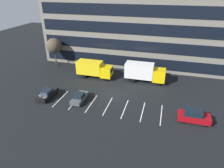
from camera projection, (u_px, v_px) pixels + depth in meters
name	position (u px, v px, depth m)	size (l,w,h in m)	color
ground_plane	(114.00, 95.00, 34.85)	(120.00, 120.00, 0.00)	black
office_building	(134.00, 25.00, 46.19)	(41.89, 11.76, 18.00)	slate
lot_markings	(108.00, 106.00, 31.60)	(16.94, 5.40, 0.01)	silver
box_truck_yellow_all	(94.00, 69.00, 40.58)	(7.42, 2.46, 3.44)	yellow
box_truck_yellow	(144.00, 72.00, 38.78)	(7.96, 2.63, 3.69)	yellow
sedan_black	(47.00, 94.00, 33.72)	(1.82, 4.35, 1.56)	black
sedan_charcoal	(79.00, 97.00, 32.70)	(1.69, 4.03, 1.44)	#474C51
suv_maroon	(194.00, 116.00, 27.68)	(4.36, 1.85, 1.97)	maroon
bare_tree	(54.00, 46.00, 45.30)	(3.51, 3.51, 6.57)	#473323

